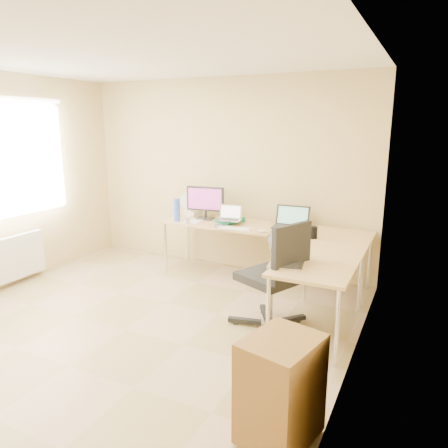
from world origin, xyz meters
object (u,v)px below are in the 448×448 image
at_px(mug, 187,220).
at_px(keyboard, 234,228).
at_px(water_bottle, 177,210).
at_px(desk_fan, 191,205).
at_px(desk_main, 262,254).
at_px(monitor, 205,203).
at_px(laptop_center, 229,213).
at_px(laptop_black, 291,217).
at_px(cabinet, 281,389).
at_px(office_chair, 270,280).
at_px(desk_return, 319,295).
at_px(laptop_return, 287,252).

bearing_deg(mug, keyboard, 0.00).
bearing_deg(water_bottle, desk_fan, 90.00).
height_order(desk_main, desk_fan, desk_fan).
distance_m(monitor, keyboard, 0.72).
bearing_deg(mug, laptop_center, 21.40).
height_order(laptop_black, cabinet, laptop_black).
bearing_deg(monitor, mug, -110.45).
relative_size(monitor, laptop_center, 1.79).
relative_size(laptop_black, keyboard, 1.07).
height_order(water_bottle, desk_fan, desk_fan).
distance_m(monitor, cabinet, 3.35).
bearing_deg(water_bottle, office_chair, -29.98).
distance_m(desk_return, desk_fan, 2.44).
relative_size(mug, office_chair, 0.08).
bearing_deg(desk_main, laptop_black, 11.44).
relative_size(desk_fan, laptop_return, 0.85).
bearing_deg(water_bottle, desk_return, -20.29).
height_order(desk_fan, laptop_return, desk_fan).
xyz_separation_m(keyboard, mug, (-0.67, 0.00, 0.03)).
bearing_deg(laptop_center, mug, -167.60).
distance_m(desk_return, mug, 2.07).
xyz_separation_m(desk_return, keyboard, (-1.23, 0.70, 0.37)).
height_order(laptop_black, keyboard, laptop_black).
xyz_separation_m(water_bottle, office_chair, (1.66, -0.96, -0.38)).
relative_size(laptop_center, laptop_black, 0.69).
distance_m(monitor, laptop_return, 2.10).
bearing_deg(desk_main, keyboard, -131.09).
relative_size(keyboard, cabinet, 0.58).
bearing_deg(laptop_black, office_chair, -83.31).
bearing_deg(keyboard, monitor, 141.00).
distance_m(desk_return, laptop_center, 1.74).
bearing_deg(cabinet, laptop_return, 120.33).
height_order(monitor, laptop_center, monitor).
height_order(laptop_center, keyboard, laptop_center).
relative_size(monitor, keyboard, 1.32).
height_order(laptop_black, office_chair, office_chair).
bearing_deg(laptop_center, office_chair, -57.56).
relative_size(monitor, laptop_return, 1.43).
bearing_deg(monitor, desk_main, -11.00).
relative_size(laptop_return, cabinet, 0.54).
height_order(keyboard, desk_fan, desk_fan).
distance_m(desk_return, keyboard, 1.47).
bearing_deg(keyboard, laptop_return, -54.07).
bearing_deg(laptop_black, laptop_center, -169.82).
distance_m(desk_main, office_chair, 1.30).
bearing_deg(office_chair, laptop_black, 123.02).
relative_size(desk_return, cabinet, 1.91).
distance_m(desk_main, monitor, 1.03).
distance_m(laptop_center, mug, 0.56).
xyz_separation_m(desk_main, office_chair, (0.54, -1.18, 0.14)).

